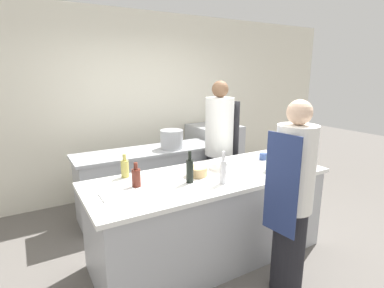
% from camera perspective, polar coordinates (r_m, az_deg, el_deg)
% --- Properties ---
extents(ground_plane, '(16.00, 16.00, 0.00)m').
position_cam_1_polar(ground_plane, '(3.42, 3.15, -20.22)').
color(ground_plane, '#605B56').
extents(wall_back, '(8.00, 0.06, 2.80)m').
position_cam_1_polar(wall_back, '(4.79, -10.88, 7.29)').
color(wall_back, silver).
rests_on(wall_back, ground_plane).
extents(prep_counter, '(2.45, 0.94, 0.89)m').
position_cam_1_polar(prep_counter, '(3.19, 3.26, -13.51)').
color(prep_counter, '#A8AAAF').
rests_on(prep_counter, ground_plane).
extents(pass_counter, '(1.93, 0.59, 0.89)m').
position_cam_1_polar(pass_counter, '(4.15, -8.26, -7.08)').
color(pass_counter, '#A8AAAF').
rests_on(pass_counter, ground_plane).
extents(oven_range, '(0.73, 0.74, 1.04)m').
position_cam_1_polar(oven_range, '(5.14, 4.23, -2.12)').
color(oven_range, '#A8AAAF').
rests_on(oven_range, ground_plane).
extents(chef_at_prep_near, '(0.35, 0.34, 1.69)m').
position_cam_1_polar(chef_at_prep_near, '(2.66, 18.50, -10.24)').
color(chef_at_prep_near, black).
rests_on(chef_at_prep_near, ground_plane).
extents(chef_at_stove, '(0.42, 0.41, 1.80)m').
position_cam_1_polar(chef_at_stove, '(4.01, 5.18, -0.95)').
color(chef_at_stove, black).
rests_on(chef_at_stove, ground_plane).
extents(bottle_olive_oil, '(0.06, 0.06, 0.30)m').
position_cam_1_polar(bottle_olive_oil, '(2.78, 5.97, -5.13)').
color(bottle_olive_oil, silver).
rests_on(bottle_olive_oil, prep_counter).
extents(bottle_vinegar, '(0.08, 0.08, 0.23)m').
position_cam_1_polar(bottle_vinegar, '(3.01, -12.66, -4.50)').
color(bottle_vinegar, '#B2A84C').
rests_on(bottle_vinegar, prep_counter).
extents(bottle_wine, '(0.09, 0.09, 0.20)m').
position_cam_1_polar(bottle_wine, '(3.24, 14.68, -3.53)').
color(bottle_wine, '#19471E').
rests_on(bottle_wine, prep_counter).
extents(bottle_cooking_oil, '(0.07, 0.07, 0.30)m').
position_cam_1_polar(bottle_cooking_oil, '(2.79, -0.42, -5.01)').
color(bottle_cooking_oil, black).
rests_on(bottle_cooking_oil, prep_counter).
extents(bottle_sauce, '(0.08, 0.08, 0.22)m').
position_cam_1_polar(bottle_sauce, '(2.75, -10.58, -6.21)').
color(bottle_sauce, '#5B2319').
rests_on(bottle_sauce, prep_counter).
extents(bottle_water, '(0.07, 0.07, 0.23)m').
position_cam_1_polar(bottle_water, '(3.29, 16.59, -3.17)').
color(bottle_water, '#2D5175').
rests_on(bottle_water, prep_counter).
extents(bowl_mixing_large, '(0.23, 0.23, 0.06)m').
position_cam_1_polar(bowl_mixing_large, '(3.49, 20.20, -3.55)').
color(bowl_mixing_large, white).
rests_on(bowl_mixing_large, prep_counter).
extents(bowl_prep_small, '(0.23, 0.23, 0.09)m').
position_cam_1_polar(bowl_prep_small, '(3.21, 5.37, -4.00)').
color(bowl_prep_small, white).
rests_on(bowl_prep_small, prep_counter).
extents(bowl_ceramic_blue, '(0.21, 0.21, 0.09)m').
position_cam_1_polar(bowl_ceramic_blue, '(2.99, 0.93, -5.23)').
color(bowl_ceramic_blue, tan).
rests_on(bowl_ceramic_blue, prep_counter).
extents(cup, '(0.09, 0.09, 0.08)m').
position_cam_1_polar(cup, '(3.63, 13.39, -2.30)').
color(cup, '#33477F').
rests_on(cup, prep_counter).
extents(cutting_board, '(0.30, 0.19, 0.01)m').
position_cam_1_polar(cutting_board, '(2.62, -13.76, -9.29)').
color(cutting_board, white).
rests_on(cutting_board, prep_counter).
extents(stockpot, '(0.30, 0.30, 0.25)m').
position_cam_1_polar(stockpot, '(4.04, -3.90, 0.91)').
color(stockpot, '#A8AAAF').
rests_on(stockpot, pass_counter).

